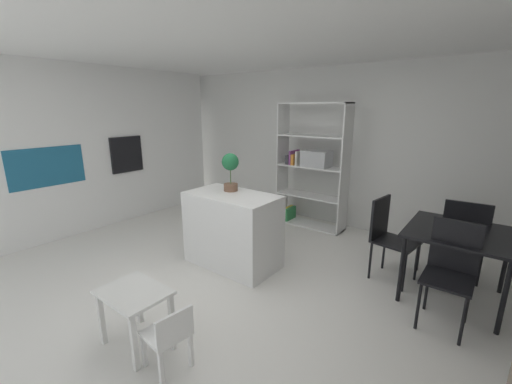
{
  "coord_description": "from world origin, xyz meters",
  "views": [
    {
      "loc": [
        2.28,
        -2.44,
        1.98
      ],
      "look_at": [
        0.2,
        0.26,
        1.08
      ],
      "focal_mm": 22.6,
      "sensor_mm": 36.0,
      "label": 1
    }
  ],
  "objects": [
    {
      "name": "ground_plane",
      "position": [
        0.0,
        0.0,
        0.0
      ],
      "size": [
        10.05,
        10.05,
        0.0
      ],
      "primitive_type": "plane",
      "color": "silver"
    },
    {
      "name": "ceiling_slab",
      "position": [
        0.0,
        0.0,
        2.66
      ],
      "size": [
        7.3,
        5.41,
        0.06
      ],
      "color": "white",
      "rests_on": "ground_plane"
    },
    {
      "name": "back_partition",
      "position": [
        0.0,
        2.67,
        1.31
      ],
      "size": [
        7.3,
        0.06,
        2.63
      ],
      "primitive_type": "cube",
      "color": "silver",
      "rests_on": "ground_plane"
    },
    {
      "name": "tall_cabinet_run_left",
      "position": [
        -3.26,
        0.0,
        1.31
      ],
      "size": [
        0.65,
        4.86,
        2.63
      ],
      "primitive_type": "cube",
      "color": "white",
      "rests_on": "ground_plane"
    },
    {
      "name": "cabinet_niche_splashback",
      "position": [
        -2.93,
        -0.64,
        1.14
      ],
      "size": [
        0.01,
        1.02,
        0.57
      ],
      "color": "#1E6084",
      "rests_on": "ground_plane"
    },
    {
      "name": "built_in_oven",
      "position": [
        -2.91,
        0.62,
        1.18
      ],
      "size": [
        0.06,
        0.57,
        0.61
      ],
      "color": "black",
      "rests_on": "ground_plane"
    },
    {
      "name": "kitchen_island",
      "position": [
        -0.29,
        0.42,
        0.47
      ],
      "size": [
        1.16,
        0.65,
        0.94
      ],
      "primitive_type": "cube",
      "color": "white",
      "rests_on": "ground_plane"
    },
    {
      "name": "potted_plant_on_island",
      "position": [
        -0.41,
        0.53,
        1.24
      ],
      "size": [
        0.22,
        0.22,
        0.48
      ],
      "color": "brown",
      "rests_on": "kitchen_island"
    },
    {
      "name": "open_bookshelf",
      "position": [
        -0.21,
        2.29,
        1.03
      ],
      "size": [
        1.18,
        0.37,
        2.05
      ],
      "color": "white",
      "rests_on": "ground_plane"
    },
    {
      "name": "child_table",
      "position": [
        0.04,
        -1.19,
        0.41
      ],
      "size": [
        0.57,
        0.43,
        0.51
      ],
      "color": "white",
      "rests_on": "ground_plane"
    },
    {
      "name": "child_chair_right",
      "position": [
        0.5,
        -1.2,
        0.31
      ],
      "size": [
        0.34,
        0.34,
        0.54
      ],
      "rotation": [
        0.0,
        0.0,
        -1.69
      ],
      "color": "white",
      "rests_on": "ground_plane"
    },
    {
      "name": "dining_table",
      "position": [
        2.07,
        1.27,
        0.68
      ],
      "size": [
        0.97,
        0.96,
        0.75
      ],
      "color": "black",
      "rests_on": "ground_plane"
    },
    {
      "name": "dining_chair_near",
      "position": [
        2.07,
        0.77,
        0.58
      ],
      "size": [
        0.41,
        0.44,
        0.98
      ],
      "rotation": [
        0.0,
        0.0,
        -0.01
      ],
      "color": "black",
      "rests_on": "ground_plane"
    },
    {
      "name": "dining_chair_island_side",
      "position": [
        1.36,
        1.28,
        0.57
      ],
      "size": [
        0.51,
        0.48,
        0.96
      ],
      "rotation": [
        0.0,
        0.0,
        1.42
      ],
      "color": "black",
      "rests_on": "ground_plane"
    },
    {
      "name": "dining_chair_far",
      "position": [
        2.08,
        1.76,
        0.57
      ],
      "size": [
        0.49,
        0.48,
        0.97
      ],
      "rotation": [
        0.0,
        0.0,
        3.21
      ],
      "color": "black",
      "rests_on": "ground_plane"
    }
  ]
}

